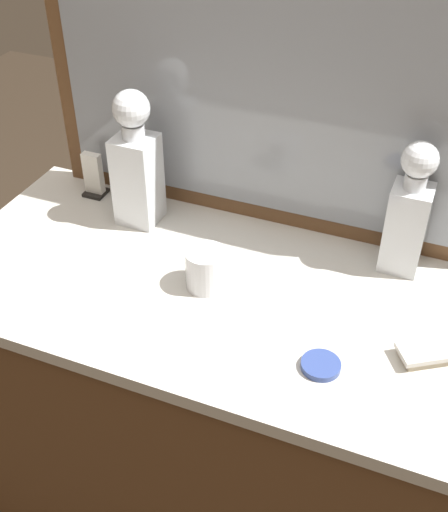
{
  "coord_description": "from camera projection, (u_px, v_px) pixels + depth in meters",
  "views": [
    {
      "loc": [
        0.37,
        -0.91,
        1.77
      ],
      "look_at": [
        0.0,
        0.0,
        1.01
      ],
      "focal_mm": 45.15,
      "sensor_mm": 36.0,
      "label": 1
    }
  ],
  "objects": [
    {
      "name": "dresser_mirror",
      "position": [
        275.0,
        63.0,
        1.26
      ],
      "size": [
        1.04,
        0.03,
        0.74
      ],
      "color": "brown",
      "rests_on": "dresser"
    },
    {
      "name": "dresser",
      "position": [
        224.0,
        432.0,
        1.58
      ],
      "size": [
        1.19,
        0.57,
        0.93
      ],
      "color": "brown",
      "rests_on": "ground_plane"
    },
    {
      "name": "crystal_decanter_front",
      "position": [
        407.0,
        220.0,
        1.28
      ],
      "size": [
        0.08,
        0.08,
        0.29
      ],
      "color": "white",
      "rests_on": "dresser"
    },
    {
      "name": "crystal_tumbler_right",
      "position": [
        206.0,
        271.0,
        1.27
      ],
      "size": [
        0.08,
        0.08,
        0.08
      ],
      "color": "white",
      "rests_on": "dresser"
    },
    {
      "name": "crystal_decanter_rear",
      "position": [
        137.0,
        171.0,
        1.41
      ],
      "size": [
        0.09,
        0.09,
        0.31
      ],
      "color": "white",
      "rests_on": "dresser"
    },
    {
      "name": "porcelain_dish",
      "position": [
        321.0,
        365.0,
        1.12
      ],
      "size": [
        0.07,
        0.07,
        0.01
      ],
      "color": "#33478C",
      "rests_on": "dresser"
    },
    {
      "name": "napkin_holder",
      "position": [
        94.0,
        178.0,
        1.54
      ],
      "size": [
        0.05,
        0.05,
        0.11
      ],
      "color": "black",
      "rests_on": "dresser"
    },
    {
      "name": "silver_brush_far_right",
      "position": [
        435.0,
        352.0,
        1.13
      ],
      "size": [
        0.14,
        0.12,
        0.02
      ],
      "color": "#B7A88C",
      "rests_on": "dresser"
    }
  ]
}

